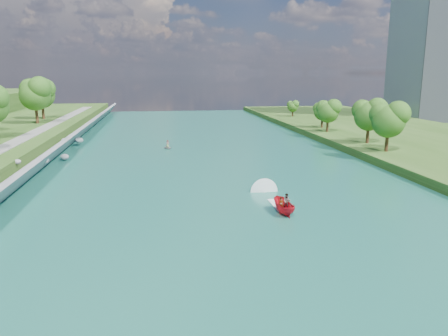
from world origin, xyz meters
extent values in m
plane|color=#2D5119|center=(0.00, 0.00, 0.00)|extent=(260.00, 260.00, 0.00)
cube|color=#185C51|center=(0.00, 20.00, 0.05)|extent=(55.00, 240.00, 0.10)
cube|color=slate|center=(-25.85, 20.00, 1.80)|extent=(3.54, 236.00, 4.05)
ellipsoid|color=gray|center=(-27.33, 21.99, 3.24)|extent=(0.98, 0.79, 0.70)
ellipsoid|color=gray|center=(-25.71, 28.94, 2.01)|extent=(1.70, 1.46, 1.29)
ellipsoid|color=gray|center=(-24.57, 38.69, 0.69)|extent=(1.49, 1.62, 1.05)
ellipsoid|color=gray|center=(-26.01, 47.07, 2.37)|extent=(1.44, 1.83, 1.03)
ellipsoid|color=gray|center=(-24.80, 55.20, 1.16)|extent=(1.76, 2.28, 1.15)
cube|color=gray|center=(82.50, 95.00, 30.00)|extent=(22.00, 22.00, 60.00)
ellipsoid|color=#2E5516|center=(-36.38, 68.63, 9.85)|extent=(7.62, 7.62, 12.70)
ellipsoid|color=#2E5516|center=(-37.56, 79.51, 9.42)|extent=(7.10, 7.10, 11.83)
ellipsoid|color=#2E5516|center=(32.13, 31.14, 6.70)|extent=(6.24, 6.24, 10.40)
ellipsoid|color=#2E5516|center=(33.20, 40.58, 6.69)|extent=(6.23, 6.23, 10.39)
ellipsoid|color=#2E5516|center=(31.87, 58.36, 6.01)|extent=(5.41, 5.41, 9.02)
ellipsoid|color=#2E5516|center=(33.63, 66.37, 5.37)|extent=(4.64, 4.64, 7.74)
ellipsoid|color=#2E5516|center=(43.71, 83.26, 4.12)|extent=(3.15, 3.15, 5.24)
ellipsoid|color=#2E5516|center=(35.12, 96.23, 4.51)|extent=(3.61, 3.61, 6.02)
imported|color=red|center=(5.31, 3.87, 0.94)|extent=(1.92, 4.46, 1.68)
imported|color=#66605B|center=(4.91, 3.47, 1.24)|extent=(0.61, 0.43, 1.57)
imported|color=#66605B|center=(5.81, 4.37, 1.32)|extent=(1.02, 0.91, 1.74)
cube|color=white|center=(5.31, 6.87, 0.13)|extent=(0.90, 5.00, 0.06)
imported|color=gray|center=(-6.23, 48.23, 0.36)|extent=(2.35, 2.89, 0.52)
imported|color=#66605B|center=(-6.23, 48.23, 1.07)|extent=(0.71, 0.47, 1.44)
camera|label=1|loc=(-8.00, -40.40, 15.14)|focal=35.00mm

